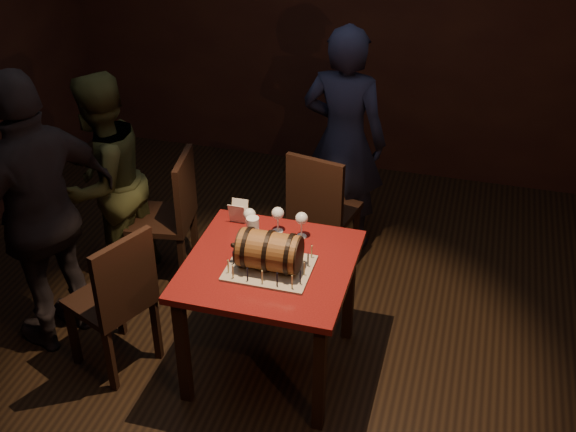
{
  "coord_description": "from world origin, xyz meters",
  "views": [
    {
      "loc": [
        1.0,
        -3.16,
        3.04
      ],
      "look_at": [
        0.09,
        0.05,
        0.95
      ],
      "focal_mm": 45.0,
      "sensor_mm": 36.0,
      "label": 1
    }
  ],
  "objects_px": {
    "chair_left_rear": "(172,211)",
    "person_back": "(344,141)",
    "pint_of_ale": "(253,230)",
    "pub_table": "(270,279)",
    "wine_glass_right": "(302,219)",
    "person_left_rear": "(104,182)",
    "wine_glass_left": "(250,216)",
    "chair_back": "(321,207)",
    "wine_glass_mid": "(278,214)",
    "person_left_front": "(42,215)",
    "chair_left_front": "(117,296)",
    "barrel_cake": "(269,251)"
  },
  "relations": [
    {
      "from": "chair_back",
      "to": "chair_left_front",
      "type": "bearing_deg",
      "value": -125.08
    },
    {
      "from": "chair_left_front",
      "to": "person_left_rear",
      "type": "relative_size",
      "value": 0.63
    },
    {
      "from": "pint_of_ale",
      "to": "chair_back",
      "type": "height_order",
      "value": "chair_back"
    },
    {
      "from": "person_back",
      "to": "barrel_cake",
      "type": "bearing_deg",
      "value": 92.59
    },
    {
      "from": "person_left_rear",
      "to": "pub_table",
      "type": "bearing_deg",
      "value": 80.16
    },
    {
      "from": "pub_table",
      "to": "wine_glass_left",
      "type": "relative_size",
      "value": 5.59
    },
    {
      "from": "chair_left_front",
      "to": "person_left_rear",
      "type": "bearing_deg",
      "value": 120.69
    },
    {
      "from": "chair_back",
      "to": "wine_glass_mid",
      "type": "bearing_deg",
      "value": -97.48
    },
    {
      "from": "chair_left_front",
      "to": "pub_table",
      "type": "bearing_deg",
      "value": 16.0
    },
    {
      "from": "wine_glass_mid",
      "to": "person_left_front",
      "type": "bearing_deg",
      "value": -163.92
    },
    {
      "from": "wine_glass_right",
      "to": "person_left_rear",
      "type": "bearing_deg",
      "value": 168.33
    },
    {
      "from": "pint_of_ale",
      "to": "person_back",
      "type": "relative_size",
      "value": 0.09
    },
    {
      "from": "chair_left_rear",
      "to": "pint_of_ale",
      "type": "bearing_deg",
      "value": -34.38
    },
    {
      "from": "barrel_cake",
      "to": "pub_table",
      "type": "bearing_deg",
      "value": 107.2
    },
    {
      "from": "wine_glass_mid",
      "to": "pint_of_ale",
      "type": "distance_m",
      "value": 0.17
    },
    {
      "from": "wine_glass_mid",
      "to": "chair_left_front",
      "type": "xyz_separation_m",
      "value": [
        -0.78,
        -0.54,
        -0.34
      ]
    },
    {
      "from": "barrel_cake",
      "to": "wine_glass_left",
      "type": "height_order",
      "value": "barrel_cake"
    },
    {
      "from": "wine_glass_right",
      "to": "person_back",
      "type": "height_order",
      "value": "person_back"
    },
    {
      "from": "barrel_cake",
      "to": "chair_left_rear",
      "type": "bearing_deg",
      "value": 140.72
    },
    {
      "from": "barrel_cake",
      "to": "wine_glass_right",
      "type": "bearing_deg",
      "value": 76.22
    },
    {
      "from": "pint_of_ale",
      "to": "person_left_rear",
      "type": "bearing_deg",
      "value": 160.83
    },
    {
      "from": "chair_left_front",
      "to": "person_left_front",
      "type": "relative_size",
      "value": 0.53
    },
    {
      "from": "wine_glass_left",
      "to": "wine_glass_right",
      "type": "xyz_separation_m",
      "value": [
        0.3,
        0.04,
        0.0
      ]
    },
    {
      "from": "pub_table",
      "to": "person_left_rear",
      "type": "bearing_deg",
      "value": 156.0
    },
    {
      "from": "wine_glass_right",
      "to": "person_left_rear",
      "type": "relative_size",
      "value": 0.11
    },
    {
      "from": "barrel_cake",
      "to": "wine_glass_right",
      "type": "relative_size",
      "value": 2.37
    },
    {
      "from": "person_left_front",
      "to": "pub_table",
      "type": "bearing_deg",
      "value": 113.92
    },
    {
      "from": "wine_glass_right",
      "to": "chair_left_front",
      "type": "distance_m",
      "value": 1.12
    },
    {
      "from": "pint_of_ale",
      "to": "chair_left_front",
      "type": "height_order",
      "value": "chair_left_front"
    },
    {
      "from": "barrel_cake",
      "to": "person_left_front",
      "type": "relative_size",
      "value": 0.22
    },
    {
      "from": "chair_left_rear",
      "to": "person_left_rear",
      "type": "distance_m",
      "value": 0.48
    },
    {
      "from": "wine_glass_left",
      "to": "person_back",
      "type": "bearing_deg",
      "value": 75.77
    },
    {
      "from": "wine_glass_left",
      "to": "wine_glass_mid",
      "type": "bearing_deg",
      "value": 20.63
    },
    {
      "from": "person_back",
      "to": "chair_left_front",
      "type": "bearing_deg",
      "value": 66.9
    },
    {
      "from": "chair_left_front",
      "to": "person_left_front",
      "type": "xyz_separation_m",
      "value": [
        -0.51,
        0.17,
        0.35
      ]
    },
    {
      "from": "wine_glass_right",
      "to": "person_back",
      "type": "bearing_deg",
      "value": 89.83
    },
    {
      "from": "pint_of_ale",
      "to": "chair_left_rear",
      "type": "xyz_separation_m",
      "value": [
        -0.74,
        0.5,
        -0.3
      ]
    },
    {
      "from": "person_back",
      "to": "person_left_rear",
      "type": "relative_size",
      "value": 1.12
    },
    {
      "from": "pub_table",
      "to": "wine_glass_right",
      "type": "bearing_deg",
      "value": 70.53
    },
    {
      "from": "chair_left_rear",
      "to": "person_back",
      "type": "xyz_separation_m",
      "value": [
        0.99,
        0.75,
        0.3
      ]
    },
    {
      "from": "wine_glass_mid",
      "to": "chair_left_rear",
      "type": "bearing_deg",
      "value": 155.95
    },
    {
      "from": "chair_back",
      "to": "wine_glass_right",
      "type": "bearing_deg",
      "value": -85.72
    },
    {
      "from": "barrel_cake",
      "to": "pint_of_ale",
      "type": "distance_m",
      "value": 0.29
    },
    {
      "from": "pint_of_ale",
      "to": "person_left_front",
      "type": "xyz_separation_m",
      "value": [
        -1.18,
        -0.25,
        0.05
      ]
    },
    {
      "from": "wine_glass_left",
      "to": "chair_left_front",
      "type": "height_order",
      "value": "chair_left_front"
    },
    {
      "from": "chair_back",
      "to": "chair_left_rear",
      "type": "xyz_separation_m",
      "value": [
        -0.94,
        -0.32,
        0.0
      ]
    },
    {
      "from": "pint_of_ale",
      "to": "person_back",
      "type": "height_order",
      "value": "person_back"
    },
    {
      "from": "pint_of_ale",
      "to": "barrel_cake",
      "type": "bearing_deg",
      "value": -54.48
    },
    {
      "from": "wine_glass_left",
      "to": "person_left_rear",
      "type": "bearing_deg",
      "value": 163.41
    },
    {
      "from": "wine_glass_mid",
      "to": "wine_glass_right",
      "type": "relative_size",
      "value": 1.0
    }
  ]
}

